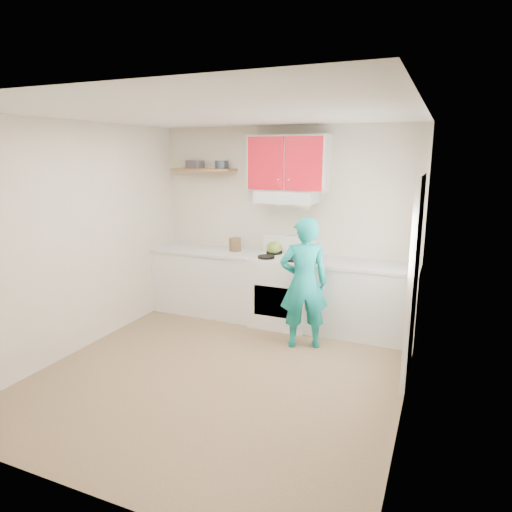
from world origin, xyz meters
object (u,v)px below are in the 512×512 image
at_px(kettle, 274,248).
at_px(crock, 235,245).
at_px(stove, 283,291).
at_px(tin, 222,165).
at_px(person, 304,283).

bearing_deg(kettle, crock, -177.45).
relative_size(stove, tin, 5.06).
xyz_separation_m(tin, person, (1.46, -0.80, -1.32)).
height_order(stove, tin, tin).
xyz_separation_m(stove, person, (0.47, -0.59, 0.32)).
xyz_separation_m(stove, crock, (-0.74, 0.09, 0.54)).
distance_m(stove, person, 0.82).
bearing_deg(person, crock, -54.05).
bearing_deg(crock, kettle, 3.34).
xyz_separation_m(crock, person, (1.21, -0.69, -0.22)).
height_order(stove, person, person).
xyz_separation_m(kettle, person, (0.65, -0.72, -0.23)).
bearing_deg(crock, tin, 155.10).
distance_m(kettle, crock, 0.56).
relative_size(stove, kettle, 4.65).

